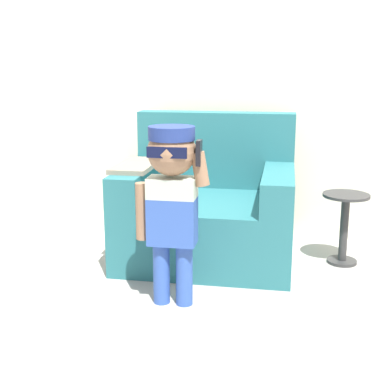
{
  "coord_description": "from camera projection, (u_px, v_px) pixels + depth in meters",
  "views": [
    {
      "loc": [
        0.62,
        -3.19,
        1.28
      ],
      "look_at": [
        0.08,
        -0.15,
        0.55
      ],
      "focal_mm": 50.0,
      "sensor_mm": 36.0,
      "label": 1
    }
  ],
  "objects": [
    {
      "name": "ground_plane",
      "position": [
        184.0,
        268.0,
        3.46
      ],
      "size": [
        10.0,
        10.0,
        0.0
      ],
      "primitive_type": "plane",
      "color": "#ADA89E"
    },
    {
      "name": "side_table",
      "position": [
        344.0,
        222.0,
        3.48
      ],
      "size": [
        0.3,
        0.3,
        0.47
      ],
      "color": "#333333",
      "rests_on": "ground_plane"
    },
    {
      "name": "person_child",
      "position": [
        172.0,
        188.0,
        2.8
      ],
      "size": [
        0.4,
        0.3,
        0.98
      ],
      "color": "#3356AD",
      "rests_on": "ground_plane"
    },
    {
      "name": "wall_back",
      "position": [
        205.0,
        62.0,
        3.96
      ],
      "size": [
        10.0,
        0.05,
        2.6
      ],
      "color": "beige",
      "rests_on": "ground_plane"
    },
    {
      "name": "armchair",
      "position": [
        208.0,
        209.0,
        3.62
      ],
      "size": [
        1.14,
        0.94,
        0.95
      ],
      "color": "#286B70",
      "rests_on": "ground_plane"
    }
  ]
}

